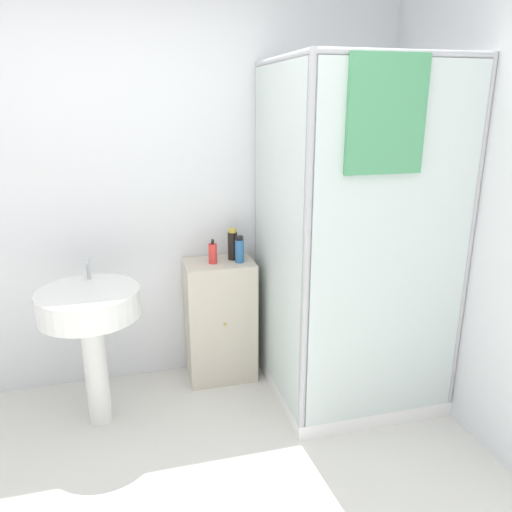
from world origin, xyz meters
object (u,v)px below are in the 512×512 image
Objects in this scene: shampoo_bottle_tall_black at (233,245)px; shampoo_bottle_blue at (239,250)px; sink at (90,317)px; soap_dispenser at (213,253)px.

shampoo_bottle_blue is (0.03, -0.07, -0.02)m from shampoo_bottle_tall_black.
shampoo_bottle_tall_black reaches higher than sink.
shampoo_bottle_blue is (0.17, -0.03, 0.02)m from soap_dispenser.
shampoo_bottle_tall_black reaches higher than soap_dispenser.
sink is 0.84m from soap_dispenser.
soap_dispenser is 0.78× the size of shampoo_bottle_tall_black.
sink is 0.99m from shampoo_bottle_tall_black.
shampoo_bottle_tall_black reaches higher than shampoo_bottle_blue.
soap_dispenser reaches higher than sink.
shampoo_bottle_tall_black is at bearing 19.05° from soap_dispenser.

